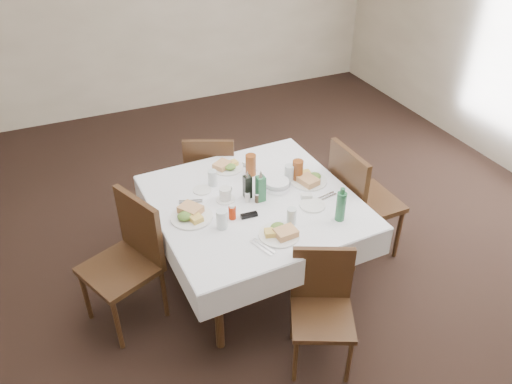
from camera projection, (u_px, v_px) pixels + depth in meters
ground_plane at (271, 267)px, 4.14m from camera, size 7.00×7.00×0.00m
room_shell at (275, 69)px, 3.17m from camera, size 6.04×7.04×2.80m
dining_table at (254, 208)px, 3.66m from camera, size 1.47×1.47×0.76m
chair_north at (211, 173)px, 4.38m from camera, size 0.56×0.56×0.90m
chair_south at (322, 301)px, 3.20m from camera, size 0.52×0.52×0.83m
chair_east at (358, 196)px, 3.98m from camera, size 0.49×0.49×1.02m
chair_west at (130, 254)px, 3.45m from camera, size 0.60×0.60×0.97m
meal_north at (227, 166)px, 3.96m from camera, size 0.25×0.25×0.05m
meal_south at (280, 233)px, 3.27m from camera, size 0.27×0.27×0.06m
meal_east at (309, 179)px, 3.80m from camera, size 0.28×0.28×0.06m
meal_west at (191, 215)px, 3.43m from camera, size 0.29×0.29×0.06m
side_plate_a at (202, 190)px, 3.72m from camera, size 0.14×0.14×0.01m
side_plate_b at (312, 205)px, 3.55m from camera, size 0.18×0.18×0.01m
water_n at (213, 178)px, 3.75m from camera, size 0.07×0.07×0.12m
water_s at (292, 216)px, 3.36m from camera, size 0.06×0.06×0.12m
water_e at (289, 173)px, 3.79m from camera, size 0.07×0.07×0.14m
water_w at (222, 219)px, 3.32m from camera, size 0.07×0.07×0.14m
iced_tea_a at (251, 165)px, 3.86m from camera, size 0.08×0.08×0.17m
iced_tea_b at (298, 171)px, 3.79m from camera, size 0.08×0.08×0.17m
bread_basket at (277, 185)px, 3.73m from camera, size 0.20×0.20×0.07m
oil_cruet_dark at (247, 186)px, 3.60m from camera, size 0.05×0.05×0.23m
oil_cruet_green at (261, 188)px, 3.56m from camera, size 0.06×0.06×0.25m
ketchup_bottle at (232, 212)px, 3.41m from camera, size 0.05×0.05×0.11m
salt_shaker at (247, 197)px, 3.58m from camera, size 0.04×0.04×0.08m
pepper_shaker at (257, 198)px, 3.58m from camera, size 0.03×0.03×0.08m
coffee_mug at (226, 195)px, 3.59m from camera, size 0.14×0.14×0.10m
sunglasses at (249, 215)px, 3.45m from camera, size 0.12×0.05×0.03m
green_bottle at (341, 206)px, 3.37m from camera, size 0.07×0.07×0.26m
sugar_caddy at (306, 196)px, 3.62m from camera, size 0.09×0.07×0.04m
cutlery_n at (248, 168)px, 3.98m from camera, size 0.10×0.17×0.01m
cutlery_s at (263, 247)px, 3.18m from camera, size 0.11×0.20×0.01m
cutlery_e at (326, 197)px, 3.65m from camera, size 0.18×0.08×0.01m
cutlery_w at (191, 202)px, 3.59m from camera, size 0.17×0.09×0.01m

